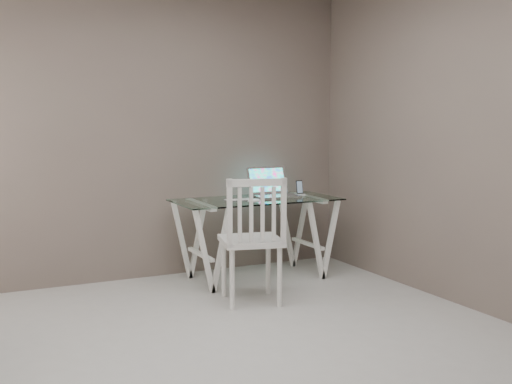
% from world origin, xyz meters
% --- Properties ---
extents(room, '(4.50, 4.52, 2.71)m').
position_xyz_m(room, '(-0.06, 0.02, 1.72)').
color(room, '#AEACA6').
rests_on(room, ground).
extents(desk, '(1.50, 0.70, 0.75)m').
position_xyz_m(desk, '(0.90, 1.75, 0.38)').
color(desk, silver).
rests_on(desk, ground).
extents(chair, '(0.57, 0.57, 1.03)m').
position_xyz_m(chair, '(0.51, 1.01, 0.57)').
color(chair, silver).
rests_on(chair, ground).
extents(laptop, '(0.40, 0.37, 0.27)m').
position_xyz_m(laptop, '(1.13, 1.87, 0.81)').
color(laptop, '#BABABF').
rests_on(laptop, desk).
extents(keyboard, '(0.27, 0.12, 0.01)m').
position_xyz_m(keyboard, '(0.72, 1.73, 0.75)').
color(keyboard, silver).
rests_on(keyboard, desk).
extents(mouse, '(0.12, 0.07, 0.04)m').
position_xyz_m(mouse, '(0.77, 1.52, 0.77)').
color(mouse, white).
rests_on(mouse, desk).
extents(phone_dock, '(0.08, 0.08, 0.14)m').
position_xyz_m(phone_dock, '(1.39, 1.80, 0.79)').
color(phone_dock, white).
rests_on(phone_dock, desk).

